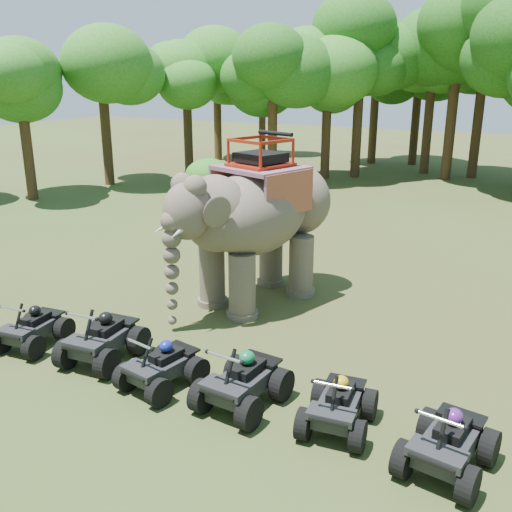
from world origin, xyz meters
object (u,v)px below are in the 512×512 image
(atv_2, at_px, (161,360))
(elephant, at_px, (258,220))
(atv_5, at_px, (449,435))
(atv_0, at_px, (32,323))
(atv_4, at_px, (339,399))
(atv_1, at_px, (102,333))
(atv_3, at_px, (242,374))

(atv_2, bearing_deg, elephant, 105.63)
(atv_2, distance_m, atv_5, 5.48)
(atv_0, xyz_separation_m, atv_2, (3.70, -0.04, 0.01))
(atv_2, distance_m, atv_4, 3.59)
(atv_1, xyz_separation_m, atv_3, (3.54, -0.10, -0.01))
(atv_3, height_order, atv_4, atv_3)
(atv_2, bearing_deg, atv_0, -170.85)
(atv_1, relative_size, atv_2, 1.12)
(atv_3, height_order, atv_5, atv_3)
(atv_0, bearing_deg, atv_2, -7.29)
(atv_2, xyz_separation_m, atv_4, (3.58, 0.34, -0.01))
(atv_0, relative_size, atv_5, 0.93)
(atv_1, height_order, atv_3, atv_1)
(atv_1, height_order, atv_2, atv_1)
(atv_5, bearing_deg, atv_1, -173.30)
(atv_0, bearing_deg, atv_1, 0.63)
(elephant, xyz_separation_m, atv_1, (-1.29, -4.70, -1.60))
(atv_3, relative_size, atv_4, 1.11)
(atv_0, bearing_deg, atv_4, -4.25)
(atv_3, bearing_deg, atv_5, 2.99)
(atv_0, bearing_deg, atv_3, -5.12)
(atv_0, height_order, atv_1, atv_1)
(atv_2, height_order, atv_5, atv_5)
(atv_3, bearing_deg, atv_1, -177.35)
(elephant, distance_m, atv_1, 5.13)
(atv_0, height_order, atv_2, atv_2)
(atv_5, bearing_deg, atv_3, -173.13)
(atv_1, distance_m, atv_4, 5.38)
(elephant, distance_m, atv_2, 5.28)
(elephant, distance_m, atv_3, 5.54)
(atv_0, distance_m, atv_3, 5.44)
(atv_4, relative_size, atv_5, 0.94)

